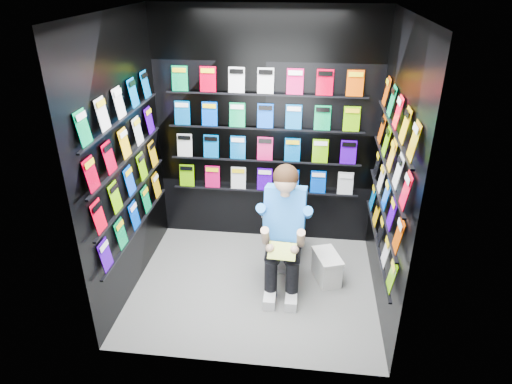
# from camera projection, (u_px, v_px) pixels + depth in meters

# --- Properties ---
(floor) EXTENTS (2.40, 2.40, 0.00)m
(floor) POSITION_uv_depth(u_px,v_px,m) (254.00, 286.00, 4.62)
(floor) COLOR slate
(floor) RESTS_ON ground
(ceiling) EXTENTS (2.40, 2.40, 0.00)m
(ceiling) POSITION_uv_depth(u_px,v_px,m) (254.00, 12.00, 3.46)
(ceiling) COLOR white
(ceiling) RESTS_ON floor
(wall_back) EXTENTS (2.40, 0.04, 2.60)m
(wall_back) POSITION_uv_depth(u_px,v_px,m) (265.00, 132.00, 4.93)
(wall_back) COLOR black
(wall_back) RESTS_ON floor
(wall_front) EXTENTS (2.40, 0.04, 2.60)m
(wall_front) POSITION_uv_depth(u_px,v_px,m) (236.00, 227.00, 3.15)
(wall_front) COLOR black
(wall_front) RESTS_ON floor
(wall_left) EXTENTS (0.04, 2.00, 2.60)m
(wall_left) POSITION_uv_depth(u_px,v_px,m) (124.00, 163.00, 4.17)
(wall_left) COLOR black
(wall_left) RESTS_ON floor
(wall_right) EXTENTS (0.04, 2.00, 2.60)m
(wall_right) POSITION_uv_depth(u_px,v_px,m) (393.00, 176.00, 3.91)
(wall_right) COLOR black
(wall_right) RESTS_ON floor
(comics_back) EXTENTS (2.10, 0.06, 1.37)m
(comics_back) POSITION_uv_depth(u_px,v_px,m) (265.00, 133.00, 4.90)
(comics_back) COLOR #CA4605
(comics_back) RESTS_ON wall_back
(comics_left) EXTENTS (0.06, 1.70, 1.37)m
(comics_left) POSITION_uv_depth(u_px,v_px,m) (127.00, 162.00, 4.16)
(comics_left) COLOR #CA4605
(comics_left) RESTS_ON wall_left
(comics_right) EXTENTS (0.06, 1.70, 1.37)m
(comics_right) POSITION_uv_depth(u_px,v_px,m) (389.00, 175.00, 3.91)
(comics_right) COLOR #CA4605
(comics_right) RESTS_ON wall_right
(toilet) EXTENTS (0.47, 0.78, 0.73)m
(toilet) POSITION_uv_depth(u_px,v_px,m) (286.00, 230.00, 4.90)
(toilet) COLOR white
(toilet) RESTS_ON floor
(longbox) EXTENTS (0.31, 0.41, 0.27)m
(longbox) POSITION_uv_depth(u_px,v_px,m) (327.00, 268.00, 4.67)
(longbox) COLOR silver
(longbox) RESTS_ON floor
(longbox_lid) EXTENTS (0.33, 0.43, 0.03)m
(longbox_lid) POSITION_uv_depth(u_px,v_px,m) (328.00, 256.00, 4.60)
(longbox_lid) COLOR silver
(longbox_lid) RESTS_ON longbox
(reader) EXTENTS (0.58, 0.81, 1.43)m
(reader) POSITION_uv_depth(u_px,v_px,m) (285.00, 214.00, 4.38)
(reader) COLOR blue
(reader) RESTS_ON toilet
(held_comic) EXTENTS (0.26, 0.16, 0.11)m
(held_comic) POSITION_uv_depth(u_px,v_px,m) (282.00, 251.00, 4.16)
(held_comic) COLOR green
(held_comic) RESTS_ON reader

